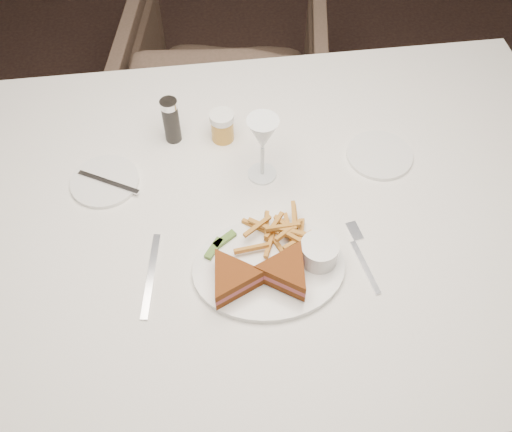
{
  "coord_description": "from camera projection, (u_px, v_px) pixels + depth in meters",
  "views": [
    {
      "loc": [
        -0.09,
        -0.84,
        1.78
      ],
      "look_at": [
        -0.02,
        -0.11,
        0.8
      ],
      "focal_mm": 40.0,
      "sensor_mm": 36.0,
      "label": 1
    }
  ],
  "objects": [
    {
      "name": "table",
      "position": [
        254.0,
        293.0,
        1.59
      ],
      "size": [
        1.65,
        1.13,
        0.75
      ],
      "primitive_type": "cube",
      "rotation": [
        0.0,
        0.0,
        0.03
      ],
      "color": "white",
      "rests_on": "ground"
    },
    {
      "name": "table_setting",
      "position": [
        261.0,
        223.0,
        1.22
      ],
      "size": [
        0.82,
        0.6,
        0.18
      ],
      "color": "white",
      "rests_on": "table"
    },
    {
      "name": "ground",
      "position": [
        258.0,
        330.0,
        1.93
      ],
      "size": [
        5.0,
        5.0,
        0.0
      ],
      "primitive_type": "plane",
      "color": "black",
      "rests_on": "ground"
    },
    {
      "name": "chair_far",
      "position": [
        228.0,
        76.0,
        2.17
      ],
      "size": [
        0.79,
        0.75,
        0.72
      ],
      "primitive_type": "imported",
      "rotation": [
        0.0,
        0.0,
        3.0
      ],
      "color": "#46352B",
      "rests_on": "ground"
    }
  ]
}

